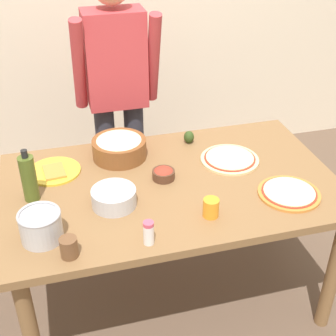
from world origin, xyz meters
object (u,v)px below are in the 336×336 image
object	(u,v)px
salt_shaker	(149,233)
small_sauce_bowl	(164,174)
person_cook	(117,90)
pizza_raw_on_board	(230,159)
cup_orange	(211,208)
cup_small_brown	(69,247)
pizza_cooked_on_tray	(289,193)
olive_oil_bottle	(29,178)
plate_with_slice	(54,171)
popcorn_bowl	(119,147)
dining_table	(171,197)
mixing_bowl_steel	(114,197)
avocado	(189,137)
steel_pot	(41,226)

from	to	relation	value
salt_shaker	small_sauce_bowl	bearing A→B (deg)	68.27
person_cook	pizza_raw_on_board	size ratio (longest dim) A/B	5.39
cup_orange	cup_small_brown	world-z (taller)	same
pizza_cooked_on_tray	olive_oil_bottle	world-z (taller)	olive_oil_bottle
pizza_cooked_on_tray	plate_with_slice	world-z (taller)	plate_with_slice
small_sauce_bowl	cup_small_brown	bearing A→B (deg)	-138.53
popcorn_bowl	olive_oil_bottle	distance (m)	0.52
pizza_raw_on_board	small_sauce_bowl	bearing A→B (deg)	-168.71
salt_shaker	popcorn_bowl	bearing A→B (deg)	89.58
salt_shaker	olive_oil_bottle	bearing A→B (deg)	135.86
dining_table	pizza_cooked_on_tray	world-z (taller)	pizza_cooked_on_tray
mixing_bowl_steel	avocado	distance (m)	0.67
mixing_bowl_steel	cup_orange	xyz separation A→B (m)	(0.39, -0.19, 0.00)
pizza_cooked_on_tray	plate_with_slice	distance (m)	1.14
olive_oil_bottle	steel_pot	bearing A→B (deg)	-83.41
popcorn_bowl	mixing_bowl_steel	xyz separation A→B (m)	(-0.10, -0.41, -0.02)
steel_pot	avocado	world-z (taller)	steel_pot
dining_table	olive_oil_bottle	bearing A→B (deg)	177.01
person_cook	pizza_raw_on_board	world-z (taller)	person_cook
steel_pot	pizza_raw_on_board	bearing A→B (deg)	21.36
small_sauce_bowl	cup_orange	xyz separation A→B (m)	(0.12, -0.34, 0.01)
pizza_raw_on_board	pizza_cooked_on_tray	xyz separation A→B (m)	(0.15, -0.35, 0.00)
steel_pot	cup_orange	world-z (taller)	steel_pot
pizza_raw_on_board	person_cook	bearing A→B (deg)	125.99
mixing_bowl_steel	olive_oil_bottle	world-z (taller)	olive_oil_bottle
small_sauce_bowl	popcorn_bowl	bearing A→B (deg)	123.39
salt_shaker	steel_pot	bearing A→B (deg)	161.42
mixing_bowl_steel	olive_oil_bottle	distance (m)	0.39
popcorn_bowl	avocado	xyz separation A→B (m)	(0.39, 0.05, -0.03)
popcorn_bowl	cup_orange	bearing A→B (deg)	-63.65
dining_table	mixing_bowl_steel	world-z (taller)	mixing_bowl_steel
person_cook	steel_pot	size ratio (longest dim) A/B	9.34
dining_table	cup_small_brown	xyz separation A→B (m)	(-0.51, -0.39, 0.13)
dining_table	pizza_cooked_on_tray	bearing A→B (deg)	-25.57
plate_with_slice	olive_oil_bottle	distance (m)	0.25
olive_oil_bottle	salt_shaker	world-z (taller)	olive_oil_bottle
person_cook	pizza_cooked_on_tray	size ratio (longest dim) A/B	5.63
pizza_raw_on_board	olive_oil_bottle	xyz separation A→B (m)	(-0.99, -0.08, 0.10)
small_sauce_bowl	pizza_raw_on_board	bearing A→B (deg)	11.29
dining_table	pizza_cooked_on_tray	size ratio (longest dim) A/B	5.56
salt_shaker	pizza_cooked_on_tray	bearing A→B (deg)	12.71
person_cook	cup_small_brown	distance (m)	1.22
pizza_cooked_on_tray	cup_small_brown	distance (m)	1.03
popcorn_bowl	mixing_bowl_steel	size ratio (longest dim) A/B	1.40
olive_oil_bottle	mixing_bowl_steel	bearing A→B (deg)	-21.98
small_sauce_bowl	olive_oil_bottle	size ratio (longest dim) A/B	0.43
pizza_raw_on_board	pizza_cooked_on_tray	world-z (taller)	same
avocado	olive_oil_bottle	bearing A→B (deg)	-159.51
pizza_raw_on_board	salt_shaker	bearing A→B (deg)	-136.85
popcorn_bowl	pizza_raw_on_board	bearing A→B (deg)	-18.66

